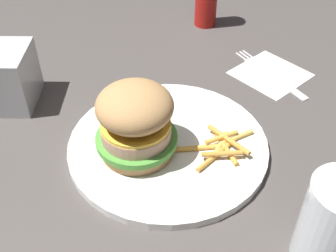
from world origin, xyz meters
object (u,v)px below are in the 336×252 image
Objects in this scene: napkin at (270,74)px; drink_glass at (333,229)px; sandwich at (136,121)px; fork at (270,72)px; fries_pile at (221,145)px; plate at (168,145)px; napkin_dispenser at (13,77)px.

drink_glass is (-0.31, -0.18, 0.05)m from napkin.
fork is (0.29, -0.08, -0.06)m from sandwich.
drink_glass reaches higher than fries_pile.
napkin_dispenser is at bearing 97.05° from plate.
plate is 1.74× the size of fork.
fries_pile reaches higher than plate.
napkin is 1.20× the size of napkin_dispenser.
drink_glass reaches higher than napkin.
sandwich is 0.68× the size of fork.
plate is 2.54× the size of sandwich.
sandwich reaches higher than plate.
sandwich is 0.26m from drink_glass.
sandwich is 0.24m from napkin_dispenser.
plate is 2.53× the size of drink_glass.
fork is at bearing 62.44° from napkin.
napkin_dispenser reaches higher than plate.
napkin_dispenser is (-0.29, 0.32, 0.04)m from fork.
plate is at bearing -38.38° from sandwich.
napkin_dispenser is at bearing 100.30° from fries_pile.
fries_pile is at bearing -56.83° from sandwich.
sandwich is at bearing 141.62° from plate.
fries_pile is 0.23m from fork.
napkin_dispenser is (0.02, 0.50, -0.00)m from drink_glass.
napkin is at bearing -78.89° from napkin_dispenser.
drink_glass reaches higher than fork.
plate is 0.26m from napkin.
plate is 2.53× the size of fries_pile.
fries_pile is at bearing 64.10° from drink_glass.
napkin_dispenser reaches higher than fork.
sandwich is at bearing 164.10° from napkin.
napkin_dispenser is at bearing 132.21° from fork.
napkin_dispenser is (-0.29, 0.32, 0.04)m from napkin.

